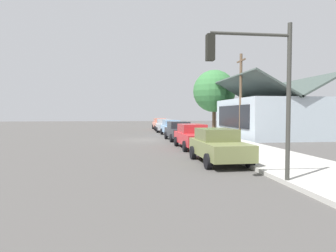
% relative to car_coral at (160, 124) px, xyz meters
% --- Properties ---
extents(ground_plane, '(120.00, 120.00, 0.00)m').
position_rel_car_coral_xyz_m(ground_plane, '(15.88, -2.75, -0.82)').
color(ground_plane, '#4C4947').
extents(sidewalk_curb, '(60.00, 4.20, 0.16)m').
position_rel_car_coral_xyz_m(sidewalk_curb, '(15.88, 2.85, -0.74)').
color(sidewalk_curb, '#B2AFA8').
rests_on(sidewalk_curb, ground).
extents(car_coral, '(4.91, 1.98, 1.59)m').
position_rel_car_coral_xyz_m(car_coral, '(0.00, 0.00, 0.00)').
color(car_coral, '#EA8C75').
rests_on(car_coral, ground).
extents(car_silver, '(4.43, 2.07, 1.59)m').
position_rel_car_coral_xyz_m(car_silver, '(5.29, -0.07, -0.00)').
color(car_silver, silver).
rests_on(car_silver, ground).
extents(car_skyblue, '(4.82, 2.04, 1.59)m').
position_rel_car_coral_xyz_m(car_skyblue, '(11.05, 0.10, -0.00)').
color(car_skyblue, '#8CB7E0').
rests_on(car_skyblue, ground).
extents(car_charcoal, '(4.60, 2.21, 1.59)m').
position_rel_car_coral_xyz_m(car_charcoal, '(16.51, -0.03, 0.00)').
color(car_charcoal, '#2D3035').
rests_on(car_charcoal, ground).
extents(car_cherry, '(4.88, 2.05, 1.59)m').
position_rel_car_coral_xyz_m(car_cherry, '(22.23, -0.08, 0.00)').
color(car_cherry, red).
rests_on(car_cherry, ground).
extents(car_olive, '(4.36, 2.13, 1.59)m').
position_rel_car_coral_xyz_m(car_olive, '(27.91, -0.11, -0.00)').
color(car_olive, olive).
rests_on(car_olive, ground).
extents(storefront_building, '(10.60, 7.91, 5.82)m').
position_rel_car_coral_xyz_m(storefront_building, '(14.47, 9.23, 1.17)').
color(storefront_building, '#ADBCC6').
rests_on(storefront_building, ground).
extents(shade_tree, '(5.06, 5.06, 7.50)m').
position_rel_car_coral_xyz_m(shade_tree, '(6.84, 5.88, 4.14)').
color(shade_tree, brown).
rests_on(shade_tree, ground).
extents(traffic_light_main, '(0.37, 2.79, 5.20)m').
position_rel_car_coral_xyz_m(traffic_light_main, '(32.28, -0.21, 2.68)').
color(traffic_light_main, '#383833').
rests_on(traffic_light_main, ground).
extents(utility_pole_wooden, '(1.80, 0.24, 7.50)m').
position_rel_car_coral_xyz_m(utility_pole_wooden, '(16.42, 5.45, 3.11)').
color(utility_pole_wooden, brown).
rests_on(utility_pole_wooden, ground).
extents(fire_hydrant_red, '(0.22, 0.22, 0.71)m').
position_rel_car_coral_xyz_m(fire_hydrant_red, '(17.05, 1.45, -0.32)').
color(fire_hydrant_red, red).
rests_on(fire_hydrant_red, sidewalk_curb).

